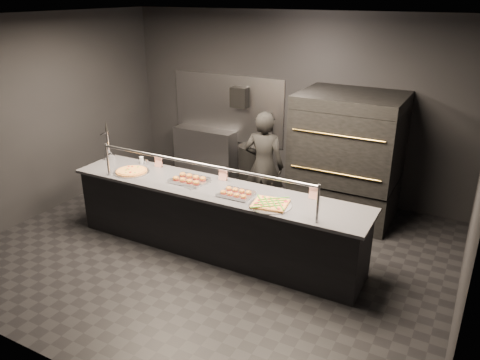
{
  "coord_description": "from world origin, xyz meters",
  "views": [
    {
      "loc": [
        2.92,
        -4.73,
        3.28
      ],
      "look_at": [
        0.28,
        0.2,
        1.01
      ],
      "focal_mm": 35.0,
      "sensor_mm": 36.0,
      "label": 1
    }
  ],
  "objects_px": {
    "towel_dispenser": "(240,97)",
    "fire_extinguisher": "(268,128)",
    "slider_tray_a": "(189,180)",
    "beer_tap": "(109,148)",
    "pizza_oven": "(347,156)",
    "worker": "(264,166)",
    "prep_shelf": "(205,152)",
    "service_counter": "(214,219)",
    "square_pizza": "(270,204)",
    "trash_bin": "(251,166)",
    "slider_tray_b": "(236,193)",
    "round_pizza": "(132,171)"
  },
  "relations": [
    {
      "from": "trash_bin",
      "to": "worker",
      "type": "xyz_separation_m",
      "value": [
        0.7,
        -0.99,
        0.45
      ]
    },
    {
      "from": "towel_dispenser",
      "to": "fire_extinguisher",
      "type": "xyz_separation_m",
      "value": [
        0.55,
        0.01,
        -0.49
      ]
    },
    {
      "from": "slider_tray_a",
      "to": "beer_tap",
      "type": "bearing_deg",
      "value": 173.44
    },
    {
      "from": "fire_extinguisher",
      "to": "square_pizza",
      "type": "distance_m",
      "value": 2.83
    },
    {
      "from": "pizza_oven",
      "to": "slider_tray_b",
      "type": "bearing_deg",
      "value": -112.75
    },
    {
      "from": "fire_extinguisher",
      "to": "trash_bin",
      "type": "height_order",
      "value": "fire_extinguisher"
    },
    {
      "from": "slider_tray_a",
      "to": "square_pizza",
      "type": "relative_size",
      "value": 1.07
    },
    {
      "from": "prep_shelf",
      "to": "slider_tray_b",
      "type": "xyz_separation_m",
      "value": [
        1.97,
        -2.4,
        0.49
      ]
    },
    {
      "from": "prep_shelf",
      "to": "worker",
      "type": "distance_m",
      "value": 2.08
    },
    {
      "from": "prep_shelf",
      "to": "slider_tray_a",
      "type": "bearing_deg",
      "value": -62.26
    },
    {
      "from": "slider_tray_b",
      "to": "trash_bin",
      "type": "relative_size",
      "value": 0.54
    },
    {
      "from": "prep_shelf",
      "to": "beer_tap",
      "type": "distance_m",
      "value": 2.24
    },
    {
      "from": "prep_shelf",
      "to": "square_pizza",
      "type": "distance_m",
      "value": 3.53
    },
    {
      "from": "prep_shelf",
      "to": "pizza_oven",
      "type": "bearing_deg",
      "value": -8.54
    },
    {
      "from": "pizza_oven",
      "to": "prep_shelf",
      "type": "xyz_separation_m",
      "value": [
        -2.8,
        0.42,
        -0.52
      ]
    },
    {
      "from": "round_pizza",
      "to": "slider_tray_b",
      "type": "bearing_deg",
      "value": -0.05
    },
    {
      "from": "pizza_oven",
      "to": "worker",
      "type": "relative_size",
      "value": 1.14
    },
    {
      "from": "slider_tray_a",
      "to": "service_counter",
      "type": "bearing_deg",
      "value": -2.96
    },
    {
      "from": "round_pizza",
      "to": "slider_tray_a",
      "type": "xyz_separation_m",
      "value": [
        0.9,
        0.1,
        0.01
      ]
    },
    {
      "from": "slider_tray_a",
      "to": "towel_dispenser",
      "type": "bearing_deg",
      "value": 102.13
    },
    {
      "from": "towel_dispenser",
      "to": "fire_extinguisher",
      "type": "relative_size",
      "value": 0.69
    },
    {
      "from": "round_pizza",
      "to": "square_pizza",
      "type": "relative_size",
      "value": 0.97
    },
    {
      "from": "service_counter",
      "to": "fire_extinguisher",
      "type": "relative_size",
      "value": 8.12
    },
    {
      "from": "fire_extinguisher",
      "to": "worker",
      "type": "height_order",
      "value": "worker"
    },
    {
      "from": "service_counter",
      "to": "fire_extinguisher",
      "type": "height_order",
      "value": "service_counter"
    },
    {
      "from": "fire_extinguisher",
      "to": "slider_tray_b",
      "type": "relative_size",
      "value": 1.22
    },
    {
      "from": "beer_tap",
      "to": "slider_tray_b",
      "type": "xyz_separation_m",
      "value": [
        2.32,
        -0.28,
        -0.14
      ]
    },
    {
      "from": "prep_shelf",
      "to": "towel_dispenser",
      "type": "distance_m",
      "value": 1.31
    },
    {
      "from": "slider_tray_b",
      "to": "worker",
      "type": "height_order",
      "value": "worker"
    },
    {
      "from": "square_pizza",
      "to": "fire_extinguisher",
      "type": "bearing_deg",
      "value": 115.58
    },
    {
      "from": "towel_dispenser",
      "to": "fire_extinguisher",
      "type": "bearing_deg",
      "value": 1.04
    },
    {
      "from": "slider_tray_b",
      "to": "service_counter",
      "type": "bearing_deg",
      "value": 167.9
    },
    {
      "from": "prep_shelf",
      "to": "round_pizza",
      "type": "distance_m",
      "value": 2.47
    },
    {
      "from": "fire_extinguisher",
      "to": "square_pizza",
      "type": "height_order",
      "value": "fire_extinguisher"
    },
    {
      "from": "round_pizza",
      "to": "slider_tray_b",
      "type": "height_order",
      "value": "slider_tray_b"
    },
    {
      "from": "round_pizza",
      "to": "worker",
      "type": "bearing_deg",
      "value": 42.68
    },
    {
      "from": "trash_bin",
      "to": "fire_extinguisher",
      "type": "bearing_deg",
      "value": 38.75
    },
    {
      "from": "beer_tap",
      "to": "worker",
      "type": "bearing_deg",
      "value": 26.45
    },
    {
      "from": "service_counter",
      "to": "towel_dispenser",
      "type": "height_order",
      "value": "towel_dispenser"
    },
    {
      "from": "service_counter",
      "to": "pizza_oven",
      "type": "relative_size",
      "value": 2.15
    },
    {
      "from": "square_pizza",
      "to": "trash_bin",
      "type": "xyz_separation_m",
      "value": [
        -1.45,
        2.37,
        -0.56
      ]
    },
    {
      "from": "prep_shelf",
      "to": "beer_tap",
      "type": "relative_size",
      "value": 2.04
    },
    {
      "from": "square_pizza",
      "to": "slider_tray_a",
      "type": "bearing_deg",
      "value": 172.34
    },
    {
      "from": "towel_dispenser",
      "to": "beer_tap",
      "type": "xyz_separation_m",
      "value": [
        -1.05,
        -2.19,
        -0.46
      ]
    },
    {
      "from": "square_pizza",
      "to": "trash_bin",
      "type": "relative_size",
      "value": 0.67
    },
    {
      "from": "prep_shelf",
      "to": "slider_tray_b",
      "type": "relative_size",
      "value": 2.89
    },
    {
      "from": "slider_tray_a",
      "to": "slider_tray_b",
      "type": "xyz_separation_m",
      "value": [
        0.76,
        -0.1,
        -0.0
      ]
    },
    {
      "from": "slider_tray_a",
      "to": "slider_tray_b",
      "type": "distance_m",
      "value": 0.77
    },
    {
      "from": "round_pizza",
      "to": "square_pizza",
      "type": "bearing_deg",
      "value": -1.89
    },
    {
      "from": "slider_tray_a",
      "to": "pizza_oven",
      "type": "bearing_deg",
      "value": 49.77
    }
  ]
}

